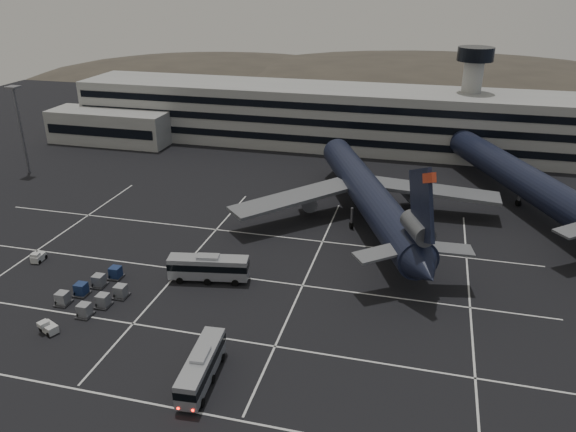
# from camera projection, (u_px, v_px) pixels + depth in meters

# --- Properties ---
(ground) EXTENTS (260.00, 260.00, 0.00)m
(ground) POSITION_uv_depth(u_px,v_px,m) (210.00, 289.00, 75.87)
(ground) COLOR black
(ground) RESTS_ON ground
(lane_markings) EXTENTS (90.00, 55.62, 0.01)m
(lane_markings) POSITION_uv_depth(u_px,v_px,m) (218.00, 287.00, 76.30)
(lane_markings) COLOR silver
(lane_markings) RESTS_ON ground
(terminal) EXTENTS (125.00, 26.00, 24.00)m
(terminal) POSITION_uv_depth(u_px,v_px,m) (305.00, 116.00, 136.85)
(terminal) COLOR gray
(terminal) RESTS_ON ground
(hills) EXTENTS (352.00, 180.00, 44.00)m
(hills) POSITION_uv_depth(u_px,v_px,m) (409.00, 109.00, 227.36)
(hills) COLOR #38332B
(hills) RESTS_ON ground
(lightpole_left) EXTENTS (2.40, 2.40, 18.28)m
(lightpole_left) POSITION_uv_depth(u_px,v_px,m) (19.00, 118.00, 114.72)
(lightpole_left) COLOR slate
(lightpole_left) RESTS_ON ground
(trijet_main) EXTENTS (43.89, 55.11, 18.08)m
(trijet_main) POSITION_uv_depth(u_px,v_px,m) (369.00, 195.00, 93.34)
(trijet_main) COLOR black
(trijet_main) RESTS_ON ground
(trijet_far) EXTENTS (31.11, 54.57, 18.08)m
(trijet_far) POSITION_uv_depth(u_px,v_px,m) (526.00, 180.00, 99.61)
(trijet_far) COLOR black
(trijet_far) RESTS_ON ground
(bus_near) EXTENTS (3.21, 10.40, 3.62)m
(bus_near) POSITION_uv_depth(u_px,v_px,m) (201.00, 366.00, 58.04)
(bus_near) COLOR #9FA1A7
(bus_near) RESTS_ON ground
(bus_far) EXTENTS (11.32, 4.45, 3.90)m
(bus_far) POSITION_uv_depth(u_px,v_px,m) (208.00, 267.00, 77.12)
(bus_far) COLOR #9FA1A7
(bus_far) RESTS_ON ground
(tug_a) EXTENTS (1.59, 2.43, 1.48)m
(tug_a) POSITION_uv_depth(u_px,v_px,m) (38.00, 257.00, 82.84)
(tug_a) COLOR beige
(tug_a) RESTS_ON ground
(tug_b) EXTENTS (2.68, 2.24, 1.49)m
(tug_b) POSITION_uv_depth(u_px,v_px,m) (49.00, 328.00, 66.54)
(tug_b) COLOR beige
(tug_b) RESTS_ON ground
(uld_cluster) EXTENTS (8.75, 11.99, 1.71)m
(uld_cluster) POSITION_uv_depth(u_px,v_px,m) (96.00, 292.00, 73.66)
(uld_cluster) COLOR #2D2D30
(uld_cluster) RESTS_ON ground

